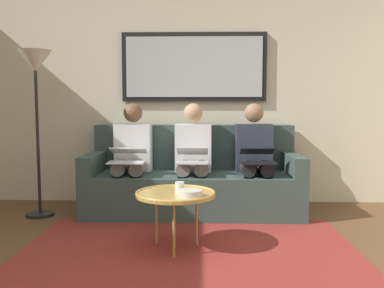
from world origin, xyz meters
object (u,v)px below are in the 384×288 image
(cup, at_px, (180,188))
(person_middle, at_px, (193,154))
(coffee_table, at_px, (175,194))
(laptop_white, at_px, (128,156))
(laptop_black, at_px, (258,156))
(standing_lamp, at_px, (36,80))
(bowl, at_px, (190,193))
(couch, at_px, (193,181))
(laptop_silver, at_px, (192,156))
(person_right, at_px, (132,154))
(person_left, at_px, (255,155))
(framed_mirror, at_px, (194,67))

(cup, distance_m, person_middle, 1.19)
(coffee_table, relative_size, laptop_white, 1.76)
(coffee_table, bearing_deg, laptop_black, -129.34)
(coffee_table, distance_m, person_middle, 1.17)
(standing_lamp, bearing_deg, bowl, 145.11)
(couch, relative_size, laptop_white, 6.22)
(bowl, relative_size, person_middle, 0.16)
(couch, relative_size, cup, 24.44)
(person_middle, xyz_separation_m, laptop_white, (0.64, 0.24, 0.01))
(person_middle, bearing_deg, laptop_black, 159.39)
(bowl, bearing_deg, laptop_white, -58.01)
(couch, xyz_separation_m, coffee_table, (0.10, 1.22, 0.12))
(laptop_black, bearing_deg, bowl, 59.10)
(coffee_table, height_order, cup, cup)
(coffee_table, xyz_separation_m, cup, (-0.03, 0.03, 0.06))
(laptop_silver, bearing_deg, person_right, -20.36)
(person_middle, relative_size, laptop_white, 3.22)
(bowl, bearing_deg, person_middle, -89.43)
(bowl, bearing_deg, person_left, -115.95)
(coffee_table, xyz_separation_m, person_middle, (-0.10, -1.15, 0.18))
(person_middle, distance_m, person_right, 0.64)
(laptop_black, xyz_separation_m, laptop_white, (1.28, 0.00, 0.00))
(laptop_black, bearing_deg, laptop_silver, -0.29)
(couch, distance_m, laptop_black, 0.78)
(laptop_white, relative_size, standing_lamp, 0.21)
(laptop_silver, xyz_separation_m, laptop_white, (0.64, 0.01, 0.00))
(person_right, bearing_deg, bowl, 116.86)
(couch, bearing_deg, standing_lamp, 9.80)
(laptop_black, bearing_deg, couch, -25.81)
(person_right, bearing_deg, standing_lamp, 12.33)
(person_right, relative_size, laptop_white, 3.22)
(couch, relative_size, laptop_black, 6.48)
(person_middle, height_order, person_right, same)
(laptop_black, xyz_separation_m, laptop_silver, (0.64, -0.00, -0.00))
(laptop_black, relative_size, laptop_white, 0.96)
(laptop_black, relative_size, standing_lamp, 0.20)
(coffee_table, relative_size, standing_lamp, 0.37)
(couch, height_order, laptop_white, couch)
(laptop_black, distance_m, laptop_white, 1.28)
(laptop_white, bearing_deg, laptop_silver, -179.45)
(couch, distance_m, person_left, 0.71)
(person_right, height_order, laptop_white, person_right)
(laptop_silver, distance_m, standing_lamp, 1.72)
(framed_mirror, relative_size, coffee_table, 2.62)
(standing_lamp, bearing_deg, cup, 146.47)
(person_left, relative_size, person_middle, 1.00)
(framed_mirror, relative_size, laptop_white, 4.61)
(framed_mirror, bearing_deg, bowl, 90.42)
(person_middle, bearing_deg, framed_mirror, -90.00)
(couch, bearing_deg, laptop_white, 26.02)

